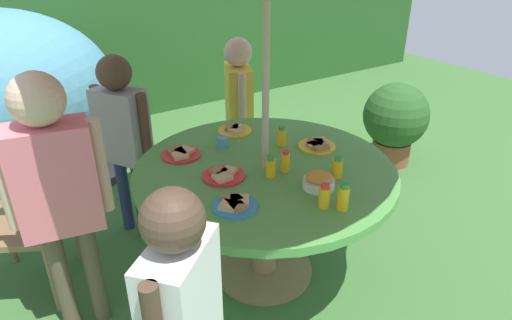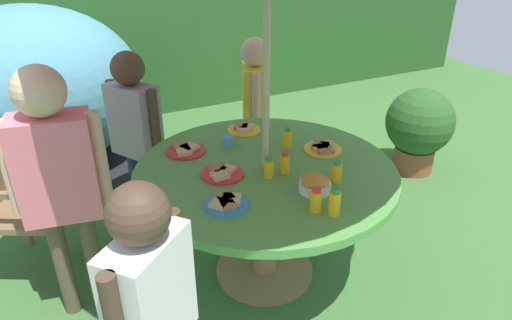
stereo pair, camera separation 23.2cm
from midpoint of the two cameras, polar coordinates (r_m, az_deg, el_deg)
name	(u,v)px [view 1 (the left image)]	position (r m, az deg, el deg)	size (l,w,h in m)	color
ground_plane	(264,272)	(2.78, -1.46, -14.13)	(10.00, 10.00, 0.02)	#3D6B33
hedge_backdrop	(95,31)	(5.14, -21.11, 14.99)	(9.00, 0.70, 1.78)	#285623
garden_table	(265,187)	(2.43, -1.62, -3.59)	(1.39, 1.39, 0.71)	#93704C
dome_tent	(3,97)	(4.13, -30.92, 6.82)	(1.86, 1.86, 1.32)	teal
potted_plant	(395,120)	(3.94, 15.69, 4.91)	(0.55, 0.55, 0.71)	brown
child_in_yellow_shirt	(239,97)	(3.28, -4.25, 7.96)	(0.28, 0.38, 1.18)	navy
child_in_grey_shirt	(122,126)	(2.88, -18.93, 4.07)	(0.31, 0.36, 1.20)	navy
child_in_pink_shirt	(55,179)	(2.20, -26.96, -2.28)	(0.45, 0.25, 1.34)	brown
child_in_white_shirt	(181,302)	(1.57, -13.92, -17.32)	(0.34, 0.33, 1.18)	navy
snack_bowl	(319,181)	(2.18, 4.98, -2.73)	(0.16, 0.16, 0.08)	white
plate_center_front	(317,145)	(2.59, 5.24, 1.85)	(0.21, 0.21, 0.03)	yellow
plate_mid_left	(223,175)	(2.29, -7.08, -1.96)	(0.22, 0.22, 0.03)	red
plate_near_left	(235,130)	(2.80, -5.11, 3.82)	(0.21, 0.21, 0.03)	yellow
plate_far_right	(181,153)	(2.54, -12.17, 0.75)	(0.22, 0.22, 0.03)	red
plate_far_left	(235,204)	(2.04, -5.99, -5.71)	(0.21, 0.21, 0.03)	#338CD8
juice_bottle_near_right	(271,167)	(2.26, -1.08, -1.00)	(0.05, 0.05, 0.11)	yellow
juice_bottle_center_back	(282,137)	(2.58, 0.70, 2.93)	(0.05, 0.05, 0.12)	yellow
juice_bottle_mid_right	(324,196)	(2.02, 5.45, -4.72)	(0.05, 0.05, 0.12)	yellow
juice_bottle_front_edge	(343,197)	(2.01, 7.80, -4.82)	(0.05, 0.05, 0.13)	yellow
juice_bottle_back_edge	(337,167)	(2.27, 7.44, -1.03)	(0.05, 0.05, 0.11)	yellow
juice_bottle_spot_a	(285,162)	(2.30, 0.87, -0.29)	(0.05, 0.05, 0.12)	yellow
cup_near	(222,142)	(2.60, -6.85, 2.23)	(0.06, 0.06, 0.06)	#4C99D8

